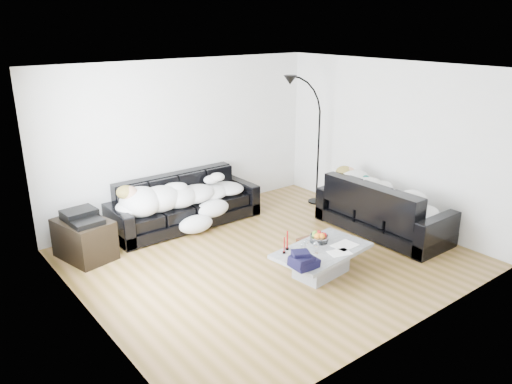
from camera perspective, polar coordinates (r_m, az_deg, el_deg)
ground at (r=7.09m, az=1.50°, el=-7.53°), size 5.00×5.00×0.00m
wall_back at (r=8.41m, az=-8.23°, el=6.00°), size 5.00×0.02×2.60m
wall_left at (r=5.45m, az=-19.16°, el=-2.09°), size 0.02×4.50×2.60m
wall_right at (r=8.37m, az=15.00°, el=5.49°), size 0.02×4.50×2.60m
ceiling at (r=6.37m, az=1.71°, el=13.91°), size 5.00×5.00×0.00m
sofa_back at (r=8.12m, az=-8.12°, el=-1.10°), size 2.44×0.85×0.80m
sofa_right at (r=8.00m, az=14.37°, el=-1.67°), size 0.89×2.08×0.84m
sleeper_back at (r=8.01m, az=-8.02°, el=0.34°), size 2.07×0.71×0.41m
sleeper_right at (r=7.93m, az=14.50°, el=-0.20°), size 0.75×1.79×0.44m
teal_cushion at (r=8.24m, az=10.78°, el=1.41°), size 0.42×0.38×0.20m
coffee_table at (r=6.63m, az=7.49°, el=-7.90°), size 1.34×0.88×0.37m
fruit_bowl at (r=6.70m, az=7.22°, el=-5.08°), size 0.28×0.28×0.15m
wine_glass_a at (r=6.44m, az=5.75°, el=-6.06°), size 0.07×0.07×0.15m
wine_glass_b at (r=6.34m, az=5.36°, el=-6.47°), size 0.08×0.08×0.15m
wine_glass_c at (r=6.38m, az=6.87°, el=-6.31°), size 0.08×0.08×0.17m
candle_left at (r=6.34m, az=3.25°, el=-6.13°), size 0.04×0.04×0.22m
candle_right at (r=6.43m, az=3.60°, el=-5.54°), size 0.06×0.06×0.26m
newspaper_a at (r=6.68m, az=10.10°, el=-6.00°), size 0.33×0.26×0.01m
newspaper_b at (r=6.46m, az=9.51°, el=-6.84°), size 0.33×0.27×0.01m
navy_jacket at (r=5.97m, az=5.63°, el=-7.25°), size 0.37×0.32×0.17m
shoes at (r=7.43m, az=5.47°, el=-5.87°), size 0.50×0.43×0.10m
av_cabinet at (r=7.38m, az=-19.01°, el=-5.11°), size 0.72×0.91×0.56m
stereo at (r=7.26m, az=-19.30°, el=-2.62°), size 0.47×0.38×0.13m
floor_lamp at (r=8.94m, az=7.14°, el=5.04°), size 0.80×0.48×2.06m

